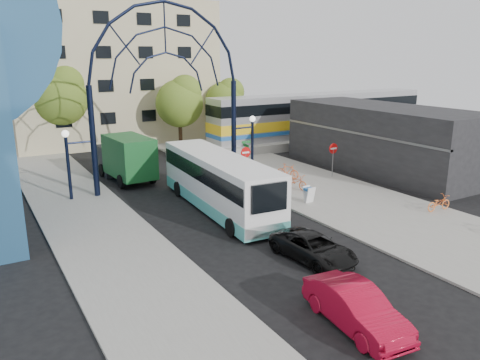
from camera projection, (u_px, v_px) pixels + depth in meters
ground at (294, 260)px, 20.57m from camera, size 120.00×120.00×0.00m
sidewalk_east at (361, 206)px, 27.81m from camera, size 8.00×56.00×0.12m
plaza_west at (109, 243)px, 22.34m from camera, size 5.00×50.00×0.12m
gateway_arch at (166, 58)px, 29.99m from camera, size 13.64×0.44×12.10m
stop_sign at (246, 156)px, 32.39m from camera, size 0.80×0.07×2.50m
do_not_enter_sign at (333, 152)px, 33.78m from camera, size 0.76×0.07×2.48m
street_name_sign at (246, 152)px, 33.05m from camera, size 0.70×0.70×2.80m
sandwich_board at (309, 193)px, 28.10m from camera, size 0.55×0.61×0.99m
commercial_block_east at (383, 139)px, 36.11m from camera, size 6.00×16.00×5.00m
apartment_block at (109, 72)px, 48.81m from camera, size 20.00×12.10×14.00m
train_platform at (320, 138)px, 48.60m from camera, size 32.00×5.00×0.80m
train_car at (322, 114)px, 47.95m from camera, size 25.10×3.05×4.20m
tree_north_a at (181, 101)px, 43.94m from camera, size 4.48×4.48×7.00m
tree_north_b at (61, 95)px, 42.18m from camera, size 5.12×5.12×8.00m
tree_north_c at (226, 99)px, 48.64m from camera, size 4.16×4.16×6.50m
city_bus at (219, 182)px, 27.02m from camera, size 3.31×11.69×3.17m
green_truck at (125, 158)px, 33.50m from camera, size 2.85×6.59×3.25m
black_suv at (313, 248)px, 20.43m from camera, size 2.31×4.39×1.18m
red_sedan at (356, 307)px, 15.36m from camera, size 1.91×4.40×1.41m
bike_near_a at (296, 181)px, 31.03m from camera, size 1.03×2.00×1.00m
bike_near_b at (288, 171)px, 33.68m from camera, size 1.23×1.78×1.05m
bike_far_a at (439, 203)px, 26.68m from camera, size 1.75×0.71×0.90m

